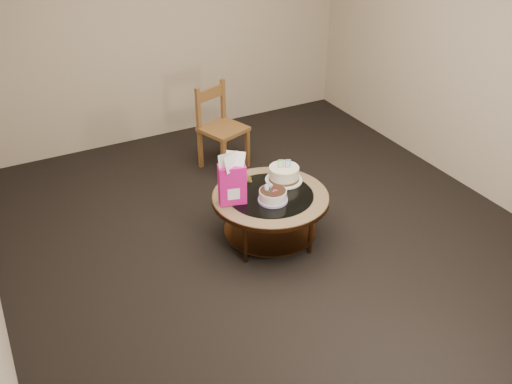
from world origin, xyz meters
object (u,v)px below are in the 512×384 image
coffee_table (270,202)px  decorated_cake (273,196)px  dining_chair (221,127)px  cream_cake (284,174)px  gift_bag (232,179)px

coffee_table → decorated_cake: (-0.03, -0.09, 0.13)m
decorated_cake → dining_chair: bearing=81.6°
decorated_cake → cream_cake: cream_cake is taller
coffee_table → cream_cake: cream_cake is taller
cream_cake → dining_chair: size_ratio=0.37×
gift_bag → decorated_cake: bearing=-9.7°
decorated_cake → gift_bag: gift_bag is taller
coffee_table → cream_cake: size_ratio=3.07×
dining_chair → decorated_cake: bearing=-117.7°
coffee_table → gift_bag: gift_bag is taller
decorated_cake → gift_bag: size_ratio=0.56×
coffee_table → dining_chair: size_ratio=1.12×
gift_bag → dining_chair: size_ratio=0.49×
coffee_table → decorated_cake: 0.16m
decorated_cake → cream_cake: 0.36m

